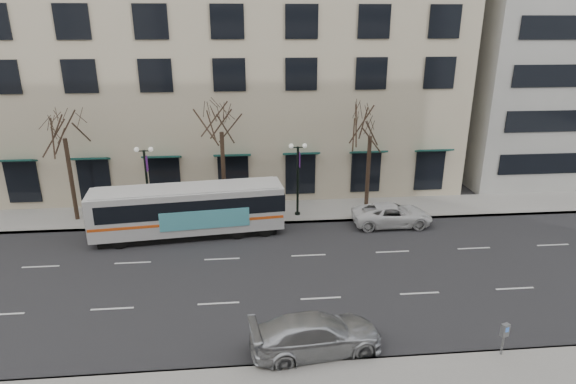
{
  "coord_description": "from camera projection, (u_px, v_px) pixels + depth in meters",
  "views": [
    {
      "loc": [
        1.52,
        -22.55,
        12.91
      ],
      "look_at": [
        3.79,
        2.18,
        4.0
      ],
      "focal_mm": 30.0,
      "sensor_mm": 36.0,
      "label": 1
    }
  ],
  "objects": [
    {
      "name": "building_hotel",
      "position": [
        200.0,
        31.0,
        40.82
      ],
      "size": [
        40.0,
        20.0,
        24.0
      ],
      "primitive_type": "cube",
      "color": "#BEAF91",
      "rests_on": "ground"
    },
    {
      "name": "silver_car",
      "position": [
        316.0,
        334.0,
        19.65
      ],
      "size": [
        5.71,
        2.91,
        1.59
      ],
      "primitive_type": "imported",
      "rotation": [
        0.0,
        0.0,
        1.7
      ],
      "color": "#B4B7BC",
      "rests_on": "ground"
    },
    {
      "name": "sidewalk_far",
      "position": [
        296.0,
        211.0,
        34.21
      ],
      "size": [
        80.0,
        4.0,
        0.15
      ],
      "primitive_type": "cube",
      "color": "gray",
      "rests_on": "ground"
    },
    {
      "name": "lamp_post_right",
      "position": [
        298.0,
        176.0,
        32.49
      ],
      "size": [
        1.22,
        0.45,
        5.21
      ],
      "color": "black",
      "rests_on": "ground"
    },
    {
      "name": "white_pickup",
      "position": [
        392.0,
        215.0,
        31.88
      ],
      "size": [
        5.28,
        2.47,
        1.46
      ],
      "primitive_type": "imported",
      "rotation": [
        0.0,
        0.0,
        1.56
      ],
      "color": "silver",
      "rests_on": "ground"
    },
    {
      "name": "ground",
      "position": [
        220.0,
        279.0,
        25.37
      ],
      "size": [
        160.0,
        160.0,
        0.0
      ],
      "primitive_type": "plane",
      "color": "black",
      "rests_on": "ground"
    },
    {
      "name": "lamp_post_left",
      "position": [
        147.0,
        180.0,
        31.63
      ],
      "size": [
        1.22,
        0.45,
        5.21
      ],
      "color": "black",
      "rests_on": "ground"
    },
    {
      "name": "tree_far_right",
      "position": [
        371.0,
        122.0,
        32.3
      ],
      "size": [
        3.6,
        3.6,
        8.06
      ],
      "color": "black",
      "rests_on": "ground"
    },
    {
      "name": "tree_far_left",
      "position": [
        62.0,
        124.0,
        30.49
      ],
      "size": [
        3.6,
        3.6,
        8.34
      ],
      "color": "black",
      "rests_on": "ground"
    },
    {
      "name": "tree_far_mid",
      "position": [
        221.0,
        118.0,
        31.28
      ],
      "size": [
        3.6,
        3.6,
        8.55
      ],
      "color": "black",
      "rests_on": "ground"
    },
    {
      "name": "pay_station",
      "position": [
        505.0,
        333.0,
        19.12
      ],
      "size": [
        0.35,
        0.28,
        1.42
      ],
      "rotation": [
        0.0,
        0.0,
        0.3
      ],
      "color": "gray",
      "rests_on": "sidewalk_near"
    },
    {
      "name": "city_bus",
      "position": [
        190.0,
        209.0,
        30.04
      ],
      "size": [
        12.02,
        3.8,
        3.2
      ],
      "rotation": [
        0.0,
        0.0,
        0.1
      ],
      "color": "silver",
      "rests_on": "ground"
    }
  ]
}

